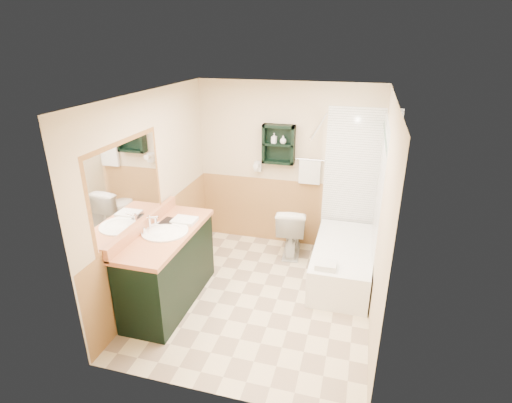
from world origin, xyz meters
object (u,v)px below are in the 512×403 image
Objects in this scene: toilet at (292,230)px; soap_bottle_b at (283,141)px; vanity at (169,267)px; bathtub at (342,262)px; soap_bottle_a at (274,141)px; vanity_book at (161,213)px; wall_shelf at (279,144)px; hair_dryer at (258,166)px.

soap_bottle_b is at bearing -52.98° from toilet.
vanity reaches higher than bathtub.
soap_bottle_a is at bearing 64.69° from vanity.
vanity_book is 1.89× the size of soap_bottle_b.
wall_shelf reaches higher than vanity.
toilet is 6.48× the size of soap_bottle_b.
hair_dryer is (-0.30, 0.02, -0.35)m from wall_shelf.
bathtub is at bearing -29.37° from hair_dryer.
wall_shelf is at bearing -4.76° from hair_dryer.
wall_shelf is at bearing 63.07° from vanity.
soap_bottle_b is at bearing 61.36° from vanity.
toilet is at bearing -47.38° from soap_bottle_b.
hair_dryer is at bearing 71.59° from vanity.
toilet is at bearing 48.23° from vanity_book.
soap_bottle_b is at bearing 57.40° from vanity_book.
soap_bottle_b is at bearing -4.70° from hair_dryer.
vanity_book is (-1.06, -1.52, -0.52)m from wall_shelf.
soap_bottle_b reaches higher than bathtub.
bathtub is 2.03× the size of toilet.
soap_bottle_b reaches higher than vanity.
wall_shelf reaches higher than soap_bottle_b.
soap_bottle_b is at bearing 0.00° from soap_bottle_a.
hair_dryer is 0.16× the size of vanity.
bathtub is at bearing 24.98° from vanity_book.
soap_bottle_a is at bearing 60.67° from vanity_book.
vanity_book reaches higher than bathtub.
toilet is 1.30m from soap_bottle_a.
bathtub is at bearing 28.47° from vanity.
vanity is at bearing -151.53° from bathtub.
soap_bottle_b is (0.96, 1.76, 1.15)m from vanity.
wall_shelf is at bearing -45.76° from toilet.
vanity_book is (-0.76, -1.55, -0.17)m from hair_dryer.
hair_dryer is at bearing 175.30° from soap_bottle_b.
vanity is at bearing -118.64° from soap_bottle_b.
vanity is (-0.59, -1.79, -0.74)m from hair_dryer.
wall_shelf reaches higher than bathtub.
vanity_book is 1.98m from soap_bottle_b.
soap_bottle_a is (0.83, 1.76, 1.14)m from vanity.
wall_shelf is 2.26m from vanity.
wall_shelf is 1.24m from toilet.
hair_dryer reaches higher than toilet.
vanity is at bearing -51.48° from vanity_book.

